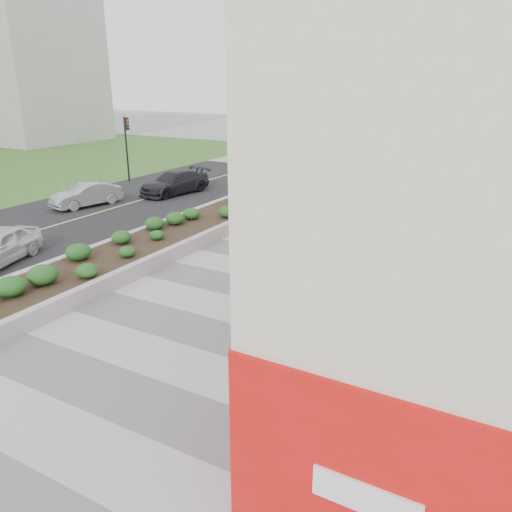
# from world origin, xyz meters

# --- Properties ---
(ground) EXTENTS (160.00, 160.00, 0.00)m
(ground) POSITION_xyz_m (0.00, 0.00, 0.00)
(ground) COLOR gray
(ground) RESTS_ON ground
(walkway) EXTENTS (8.00, 36.00, 0.01)m
(walkway) POSITION_xyz_m (0.00, 3.00, 0.01)
(walkway) COLOR #A8A8AD
(walkway) RESTS_ON ground
(planter) EXTENTS (3.00, 18.00, 0.90)m
(planter) POSITION_xyz_m (-5.50, 7.00, 0.42)
(planter) COLOR #9E9EA0
(planter) RESTS_ON ground
(street) EXTENTS (10.00, 40.00, 0.00)m
(street) POSITION_xyz_m (-12.00, 7.00, 0.00)
(street) COLOR black
(street) RESTS_ON ground
(traffic_signal_near) EXTENTS (0.33, 0.28, 4.20)m
(traffic_signal_near) POSITION_xyz_m (-7.23, 17.50, 2.76)
(traffic_signal_near) COLOR black
(traffic_signal_near) RESTS_ON ground
(traffic_signal_far) EXTENTS (0.33, 0.28, 4.20)m
(traffic_signal_far) POSITION_xyz_m (-16.43, 17.00, 2.76)
(traffic_signal_far) COLOR black
(traffic_signal_far) RESTS_ON ground
(distant_bldg_west_a) EXTENTS (18.00, 12.00, 22.00)m
(distant_bldg_west_a) POSITION_xyz_m (-45.00, 30.00, 11.00)
(distant_bldg_west_a) COLOR #ADAAA3
(distant_bldg_west_a) RESTS_ON ground
(distant_bldg_north_l) EXTENTS (16.00, 12.00, 20.00)m
(distant_bldg_north_l) POSITION_xyz_m (-5.00, 55.00, 10.00)
(distant_bldg_north_l) COLOR #ADAAA3
(distant_bldg_north_l) RESTS_ON ground
(manhole_cover) EXTENTS (0.44, 0.44, 0.01)m
(manhole_cover) POSITION_xyz_m (0.50, 3.00, 0.00)
(manhole_cover) COLOR #595654
(manhole_cover) RESTS_ON ground
(skateboarder) EXTENTS (0.56, 0.75, 1.48)m
(skateboarder) POSITION_xyz_m (-1.26, 8.43, 0.75)
(skateboarder) COLOR beige
(skateboarder) RESTS_ON ground
(car_silver) EXTENTS (2.15, 3.97, 1.24)m
(car_silver) POSITION_xyz_m (-13.57, 10.56, 0.62)
(car_silver) COLOR #A9ABB1
(car_silver) RESTS_ON ground
(car_dark) EXTENTS (2.66, 4.86, 1.33)m
(car_dark) POSITION_xyz_m (-11.35, 15.36, 0.67)
(car_dark) COLOR black
(car_dark) RESTS_ON ground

